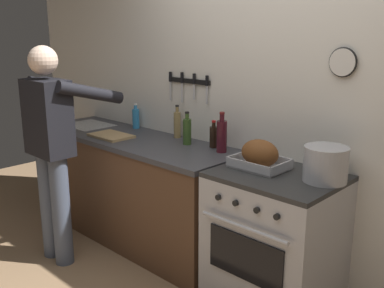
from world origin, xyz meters
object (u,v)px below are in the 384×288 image
at_px(cutting_board, 111,136).
at_px(bottle_vinegar, 177,124).
at_px(bottle_soy_sauce, 214,136).
at_px(bottle_olive_oil, 187,131).
at_px(bottle_wine_red, 222,135).
at_px(stove, 274,241).
at_px(person_cook, 52,142).
at_px(roasting_pan, 260,155).
at_px(stock_pot, 326,164).
at_px(bottle_dish_soap, 136,118).

relative_size(cutting_board, bottle_vinegar, 1.32).
relative_size(bottle_soy_sauce, bottle_vinegar, 0.76).
bearing_deg(bottle_olive_oil, bottle_wine_red, 2.24).
distance_m(stove, person_cook, 1.76).
xyz_separation_m(roasting_pan, bottle_olive_oil, (-0.76, 0.11, 0.02)).
bearing_deg(bottle_olive_oil, cutting_board, -157.73).
height_order(stove, stock_pot, stock_pot).
bearing_deg(stock_pot, bottle_vinegar, 173.39).
bearing_deg(stock_pot, bottle_wine_red, 175.17).
relative_size(stock_pot, bottle_soy_sauce, 1.24).
bearing_deg(bottle_vinegar, stock_pot, -6.61).
bearing_deg(bottle_soy_sauce, stock_pot, -7.67).
bearing_deg(roasting_pan, person_cook, -154.24).
bearing_deg(roasting_pan, bottle_wine_red, 163.34).
bearing_deg(bottle_wine_red, bottle_olive_oil, -177.76).
xyz_separation_m(cutting_board, bottle_dish_soap, (-0.11, 0.36, 0.08)).
height_order(stock_pot, bottle_wine_red, bottle_wine_red).
height_order(stove, person_cook, person_cook).
relative_size(person_cook, bottle_soy_sauce, 7.99).
height_order(person_cook, stock_pot, person_cook).
height_order(bottle_wine_red, bottle_soy_sauce, bottle_wine_red).
relative_size(stock_pot, bottle_olive_oil, 1.00).
relative_size(roasting_pan, bottle_olive_oil, 1.36).
distance_m(cutting_board, bottle_dish_soap, 0.39).
height_order(bottle_wine_red, bottle_olive_oil, bottle_wine_red).
bearing_deg(stock_pot, stove, -163.30).
xyz_separation_m(stock_pot, cutting_board, (-1.82, -0.20, -0.09)).
distance_m(roasting_pan, bottle_wine_red, 0.45).
bearing_deg(bottle_vinegar, roasting_pan, -12.57).
relative_size(cutting_board, bottle_olive_oil, 1.39).
distance_m(stove, bottle_vinegar, 1.29).
distance_m(stove, cutting_board, 1.62).
height_order(roasting_pan, bottle_dish_soap, bottle_dish_soap).
height_order(cutting_board, bottle_olive_oil, bottle_olive_oil).
xyz_separation_m(bottle_wine_red, bottle_vinegar, (-0.55, 0.09, -0.01)).
relative_size(stove, bottle_dish_soap, 3.99).
distance_m(roasting_pan, bottle_dish_soap, 1.52).
height_order(stock_pot, cutting_board, stock_pot).
height_order(stove, bottle_vinegar, bottle_vinegar).
distance_m(bottle_dish_soap, bottle_vinegar, 0.53).
height_order(person_cook, bottle_wine_red, person_cook).
bearing_deg(bottle_soy_sauce, bottle_wine_red, -24.95).
bearing_deg(stock_pot, person_cook, -158.19).
relative_size(bottle_soy_sauce, bottle_olive_oil, 0.80).
bearing_deg(stove, roasting_pan, 170.67).
xyz_separation_m(stove, bottle_vinegar, (-1.14, 0.24, 0.56)).
bearing_deg(bottle_dish_soap, bottle_olive_oil, -7.66).
relative_size(cutting_board, bottle_soy_sauce, 1.73).
xyz_separation_m(bottle_wine_red, bottle_soy_sauce, (-0.13, 0.06, -0.04)).
distance_m(person_cook, cutting_board, 0.53).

